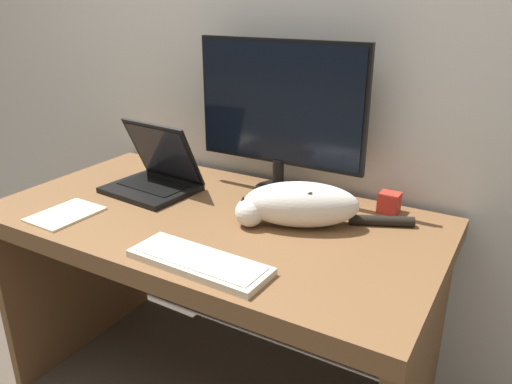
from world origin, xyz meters
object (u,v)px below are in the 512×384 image
(external_keyboard, at_px, (199,262))
(cat, at_px, (299,204))
(laptop, at_px, (155,177))
(monitor, at_px, (280,111))

(external_keyboard, bearing_deg, cat, 73.77)
(laptop, xyz_separation_m, cat, (0.59, -0.02, 0.02))
(monitor, xyz_separation_m, external_keyboard, (0.07, -0.57, -0.29))
(monitor, distance_m, external_keyboard, 0.64)
(monitor, xyz_separation_m, cat, (0.18, -0.21, -0.23))
(laptop, distance_m, external_keyboard, 0.60)
(cat, bearing_deg, external_keyboard, -132.74)
(laptop, xyz_separation_m, external_keyboard, (0.47, -0.37, -0.04))
(external_keyboard, xyz_separation_m, cat, (0.12, 0.36, 0.06))
(cat, bearing_deg, monitor, 106.15)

